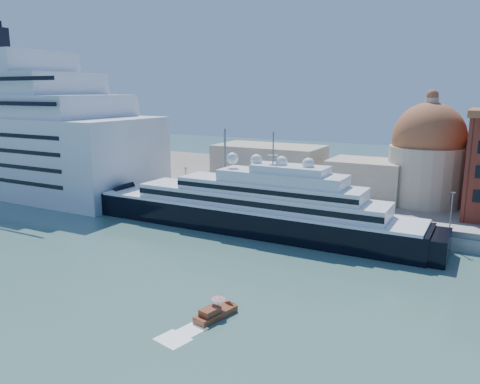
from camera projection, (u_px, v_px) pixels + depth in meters
The scene contains 9 objects.
ground at pixel (230, 273), 75.99m from camera, with size 400.00×400.00×0.00m, color #335956.
quay at pixel (305, 217), 104.97m from camera, with size 180.00×10.00×2.50m, color gray.
land at pixel (353, 186), 140.29m from camera, with size 260.00×72.00×2.00m, color slate.
quay_fence at pixel (297, 214), 100.71m from camera, with size 180.00×0.10×1.20m, color slate.
superyacht at pixel (239, 209), 99.92m from camera, with size 82.46×11.43×24.64m.
service_barge at pixel (71, 201), 122.15m from camera, with size 13.44×5.60×2.94m.
water_taxi at pixel (215, 313), 60.93m from camera, with size 3.46×6.64×3.01m.
church at pixel (362, 163), 120.37m from camera, with size 66.00×18.00×25.50m.
lamp_posts at pixel (251, 176), 107.54m from camera, with size 120.80×2.40×18.00m.
Camera 1 is at (35.35, -62.13, 29.02)m, focal length 35.00 mm.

